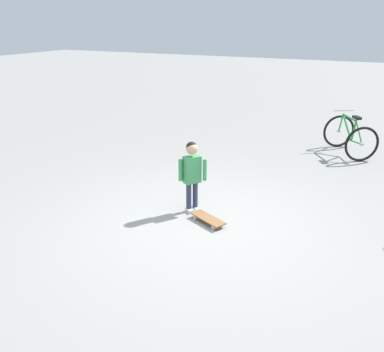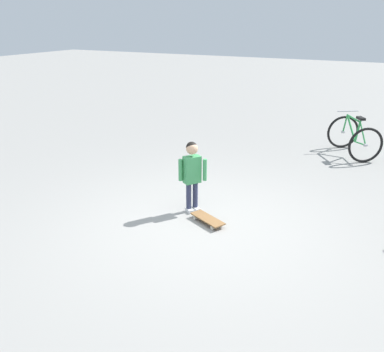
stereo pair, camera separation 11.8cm
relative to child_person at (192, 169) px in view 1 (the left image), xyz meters
name	(u,v)px [view 1 (the left image)]	position (x,y,z in m)	size (l,w,h in m)	color
ground_plane	(204,226)	(0.36, -0.36, -0.66)	(50.00, 50.00, 0.00)	gray
child_person	(192,169)	(0.00, 0.00, 0.00)	(0.37, 0.28, 1.06)	#2D3351
skateboard	(208,219)	(0.38, -0.26, -0.60)	(0.59, 0.41, 0.07)	olive
bicycle_near	(350,136)	(1.73, 3.95, -0.28)	(1.18, 1.28, 0.85)	black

